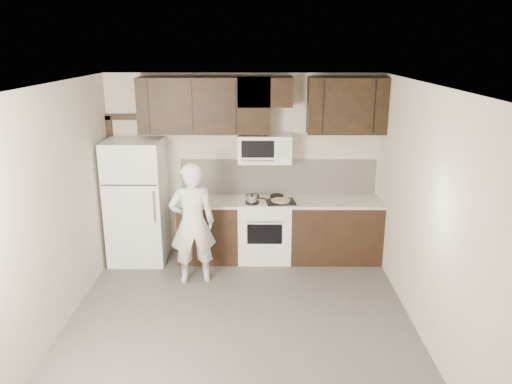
{
  "coord_description": "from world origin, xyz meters",
  "views": [
    {
      "loc": [
        0.22,
        -4.97,
        3.1
      ],
      "look_at": [
        0.18,
        0.9,
        1.35
      ],
      "focal_mm": 35.0,
      "sensor_mm": 36.0,
      "label": 1
    }
  ],
  "objects_px": {
    "stove": "(264,229)",
    "microwave": "(265,149)",
    "refrigerator": "(137,202)",
    "person": "(193,223)"
  },
  "relations": [
    {
      "from": "stove",
      "to": "person",
      "type": "relative_size",
      "value": 0.57
    },
    {
      "from": "microwave",
      "to": "refrigerator",
      "type": "height_order",
      "value": "microwave"
    },
    {
      "from": "stove",
      "to": "refrigerator",
      "type": "distance_m",
      "value": 1.9
    },
    {
      "from": "stove",
      "to": "microwave",
      "type": "relative_size",
      "value": 1.24
    },
    {
      "from": "stove",
      "to": "microwave",
      "type": "distance_m",
      "value": 1.2
    },
    {
      "from": "stove",
      "to": "refrigerator",
      "type": "bearing_deg",
      "value": -178.49
    },
    {
      "from": "person",
      "to": "stove",
      "type": "bearing_deg",
      "value": -154.05
    },
    {
      "from": "microwave",
      "to": "refrigerator",
      "type": "xyz_separation_m",
      "value": [
        -1.85,
        -0.17,
        -0.75
      ]
    },
    {
      "from": "refrigerator",
      "to": "person",
      "type": "xyz_separation_m",
      "value": [
        0.89,
        -0.7,
        -0.07
      ]
    },
    {
      "from": "microwave",
      "to": "refrigerator",
      "type": "relative_size",
      "value": 0.42
    }
  ]
}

